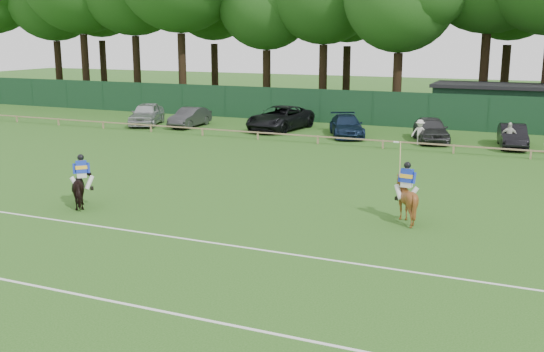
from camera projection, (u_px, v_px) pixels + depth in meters
The scene contains 18 objects.
ground at pixel (223, 233), 21.25m from camera, with size 160.00×160.00×0.00m, color #1E4C14.
horse_dark at pixel (83, 188), 24.39m from camera, with size 0.79×1.73×1.46m, color black.
horse_chestnut at pixel (406, 200), 22.45m from camera, with size 1.28×1.44×1.59m, color brown.
sedan_silver at pixel (147, 114), 46.28m from camera, with size 1.91×4.74×1.61m, color #B2B5B8.
sedan_grey at pixel (190, 117), 45.40m from camera, with size 1.44×4.13×1.36m, color #303133.
suv_black at pixel (280, 118), 43.85m from camera, with size 2.72×5.89×1.64m, color black.
sedan_navy at pixel (347, 126), 41.16m from camera, with size 1.92×4.72×1.37m, color #12213A.
hatch_grey at pixel (431, 129), 39.12m from camera, with size 1.80×4.47×1.52m, color #303033.
estate_black at pixel (513, 136), 37.12m from camera, with size 1.44×4.12×1.36m, color black.
spectator_left at pixel (420, 132), 38.08m from camera, with size 0.98×0.56×1.51m, color beige.
spectator_mid at pixel (509, 136), 36.34m from camera, with size 0.93×0.39×1.60m, color silver.
rider_dark at pixel (82, 171), 24.23m from camera, with size 0.79×0.73×1.41m.
rider_chestnut at pixel (407, 180), 22.28m from camera, with size 0.93×0.66×2.05m.
pitch_lines at pixel (165, 268), 18.12m from camera, with size 60.00×5.10×0.01m.
pitch_rail at pixel (366, 140), 37.25m from camera, with size 62.10×0.10×0.50m.
perimeter_fence at pixel (400, 110), 45.13m from camera, with size 92.08×0.08×2.50m.
utility_shed at pixel (493, 105), 45.41m from camera, with size 8.40×4.40×3.04m.
tree_row at pixel (445, 116), 51.78m from camera, with size 96.00×12.00×21.00m, color #26561C, non-canonical shape.
Camera 1 is at (9.63, -17.96, 6.54)m, focal length 42.00 mm.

